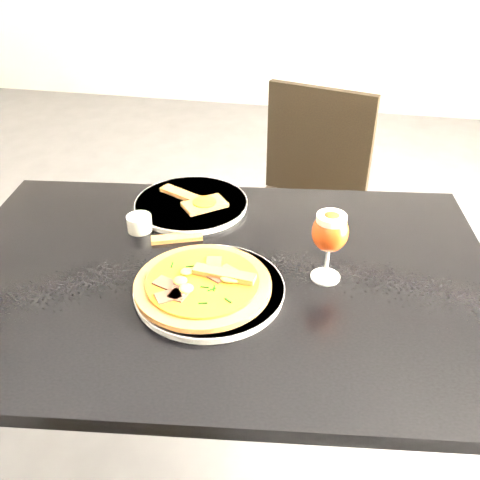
% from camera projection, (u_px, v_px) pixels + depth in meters
% --- Properties ---
extents(ground, '(6.00, 6.00, 0.00)m').
position_uv_depth(ground, '(147.00, 393.00, 1.83)').
color(ground, '#4D4D4F').
rests_on(ground, ground).
extents(dining_table, '(1.29, 0.95, 0.75)m').
position_uv_depth(dining_table, '(220.00, 304.00, 1.21)').
color(dining_table, black).
rests_on(dining_table, ground).
extents(chair_far, '(0.50, 0.50, 0.89)m').
position_uv_depth(chair_far, '(302.00, 206.00, 1.93)').
color(chair_far, black).
rests_on(chair_far, ground).
extents(plate_main, '(0.31, 0.31, 0.02)m').
position_uv_depth(plate_main, '(209.00, 289.00, 1.09)').
color(plate_main, white).
rests_on(plate_main, dining_table).
extents(pizza, '(0.28, 0.28, 0.03)m').
position_uv_depth(pizza, '(203.00, 283.00, 1.08)').
color(pizza, '#935923').
rests_on(pizza, plate_main).
extents(plate_second, '(0.31, 0.31, 0.02)m').
position_uv_depth(plate_second, '(191.00, 204.00, 1.39)').
color(plate_second, white).
rests_on(plate_second, dining_table).
extents(crust_scraps, '(0.20, 0.14, 0.01)m').
position_uv_depth(crust_scraps, '(197.00, 201.00, 1.38)').
color(crust_scraps, '#935923').
rests_on(crust_scraps, plate_second).
extents(loose_crust, '(0.12, 0.07, 0.01)m').
position_uv_depth(loose_crust, '(177.00, 238.00, 1.26)').
color(loose_crust, '#935923').
rests_on(loose_crust, dining_table).
extents(sauce_cup, '(0.06, 0.06, 0.04)m').
position_uv_depth(sauce_cup, '(139.00, 223.00, 1.29)').
color(sauce_cup, beige).
rests_on(sauce_cup, dining_table).
extents(beer_glass, '(0.08, 0.08, 0.16)m').
position_uv_depth(beer_glass, '(330.00, 232.00, 1.08)').
color(beer_glass, silver).
rests_on(beer_glass, dining_table).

